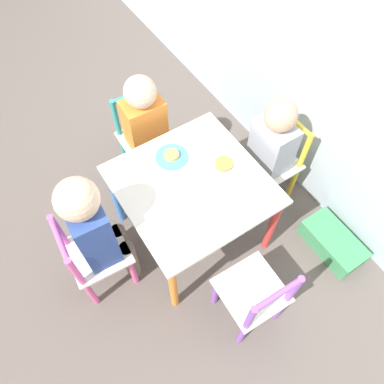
# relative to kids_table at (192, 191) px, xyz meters

# --- Properties ---
(ground_plane) EXTENTS (6.00, 6.00, 0.00)m
(ground_plane) POSITION_rel_kids_table_xyz_m (0.00, 0.00, -0.40)
(ground_plane) COLOR #5B514C
(kids_table) EXTENTS (0.63, 0.63, 0.47)m
(kids_table) POSITION_rel_kids_table_xyz_m (0.00, 0.00, 0.00)
(kids_table) COLOR silver
(kids_table) RESTS_ON ground_plane
(chair_teal) EXTENTS (0.27, 0.27, 0.52)m
(chair_teal) POSITION_rel_kids_table_xyz_m (-0.51, 0.02, -0.15)
(chair_teal) COLOR silver
(chair_teal) RESTS_ON ground_plane
(chair_yellow) EXTENTS (0.26, 0.26, 0.52)m
(chair_yellow) POSITION_rel_kids_table_xyz_m (-0.00, 0.51, -0.15)
(chair_yellow) COLOR silver
(chair_yellow) RESTS_ON ground_plane
(chair_pink) EXTENTS (0.28, 0.28, 0.52)m
(chair_pink) POSITION_rel_kids_table_xyz_m (-0.03, -0.51, -0.15)
(chair_pink) COLOR silver
(chair_pink) RESTS_ON ground_plane
(chair_purple) EXTENTS (0.27, 0.27, 0.52)m
(chair_purple) POSITION_rel_kids_table_xyz_m (0.51, -0.02, -0.15)
(chair_purple) COLOR silver
(chair_purple) RESTS_ON ground_plane
(child_left) EXTENTS (0.22, 0.20, 0.71)m
(child_left) POSITION_rel_kids_table_xyz_m (-0.45, 0.02, 0.02)
(child_left) COLOR #38383D
(child_left) RESTS_ON ground_plane
(child_back) EXTENTS (0.20, 0.21, 0.70)m
(child_back) POSITION_rel_kids_table_xyz_m (-0.00, 0.45, 0.01)
(child_back) COLOR #4C608E
(child_back) RESTS_ON ground_plane
(child_front) EXTENTS (0.21, 0.22, 0.79)m
(child_front) POSITION_rel_kids_table_xyz_m (-0.03, -0.45, 0.07)
(child_front) COLOR #7A6B5B
(child_front) RESTS_ON ground_plane
(plate_left) EXTENTS (0.15, 0.15, 0.03)m
(plate_left) POSITION_rel_kids_table_xyz_m (-0.17, 0.00, 0.07)
(plate_left) COLOR #4C9EE0
(plate_left) RESTS_ON kids_table
(plate_back) EXTENTS (0.18, 0.18, 0.03)m
(plate_back) POSITION_rel_kids_table_xyz_m (0.00, 0.17, 0.07)
(plate_back) COLOR white
(plate_back) RESTS_ON kids_table
(storage_bin) EXTENTS (0.33, 0.17, 0.11)m
(storage_bin) POSITION_rel_kids_table_xyz_m (0.48, 0.56, -0.35)
(storage_bin) COLOR #3D8E56
(storage_bin) RESTS_ON ground_plane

